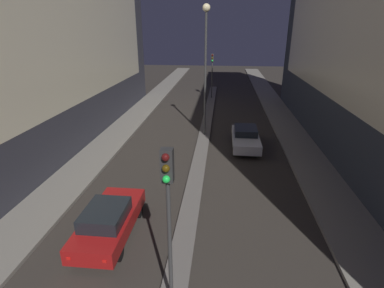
{
  "coord_description": "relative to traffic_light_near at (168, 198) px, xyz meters",
  "views": [
    {
      "loc": [
        1.33,
        -2.91,
        8.0
      ],
      "look_at": [
        -0.65,
        16.21,
        0.5
      ],
      "focal_mm": 28.0,
      "sensor_mm": 36.0,
      "label": 1
    }
  ],
  "objects": [
    {
      "name": "median_strip",
      "position": [
        0.0,
        16.6,
        -3.76
      ],
      "size": [
        0.89,
        38.79,
        0.14
      ],
      "color": "#66605B",
      "rests_on": "ground"
    },
    {
      "name": "traffic_light_near",
      "position": [
        0.0,
        0.0,
        0.0
      ],
      "size": [
        0.32,
        0.42,
        5.07
      ],
      "color": "#383838",
      "rests_on": "median_strip"
    },
    {
      "name": "traffic_light_mid",
      "position": [
        0.0,
        28.77,
        0.0
      ],
      "size": [
        0.32,
        0.42,
        5.07
      ],
      "color": "#383838",
      "rests_on": "median_strip"
    },
    {
      "name": "street_lamp",
      "position": [
        0.0,
        15.61,
        2.67
      ],
      "size": [
        0.54,
        0.54,
        9.39
      ],
      "color": "#383838",
      "rests_on": "median_strip"
    },
    {
      "name": "car_left_lane",
      "position": [
        -3.05,
        2.99,
        -3.08
      ],
      "size": [
        1.82,
        4.41,
        1.48
      ],
      "color": "maroon",
      "rests_on": "ground"
    },
    {
      "name": "car_right_lane",
      "position": [
        3.05,
        13.48,
        -3.11
      ],
      "size": [
        1.83,
        4.57,
        1.39
      ],
      "color": "silver",
      "rests_on": "ground"
    }
  ]
}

